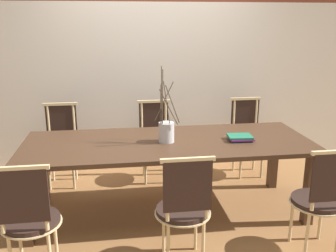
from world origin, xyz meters
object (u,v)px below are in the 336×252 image
vase_centerpiece (166,131)px  book_stack (240,138)px  chair_far_center (247,134)px  dining_table (168,149)px  chair_near_center (321,197)px

vase_centerpiece → book_stack: 0.72m
chair_far_center → book_stack: size_ratio=3.83×
dining_table → chair_far_center: 1.41m
dining_table → chair_near_center: size_ratio=2.92×
dining_table → vase_centerpiece: (-0.02, -0.02, 0.19)m
chair_near_center → chair_far_center: bearing=89.9°
chair_near_center → chair_far_center: same height
chair_near_center → vase_centerpiece: 1.45m
chair_near_center → book_stack: chair_near_center is taller
chair_far_center → book_stack: (-0.42, -0.93, 0.26)m
vase_centerpiece → book_stack: size_ratio=2.90×
dining_table → chair_far_center: (1.11, 0.86, -0.16)m
vase_centerpiece → book_stack: bearing=-4.3°
chair_near_center → dining_table: bearing=142.2°
chair_near_center → book_stack: size_ratio=3.83×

